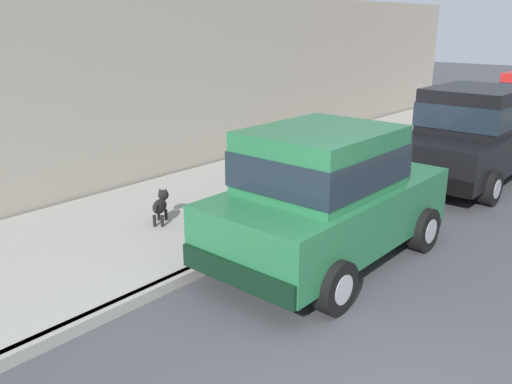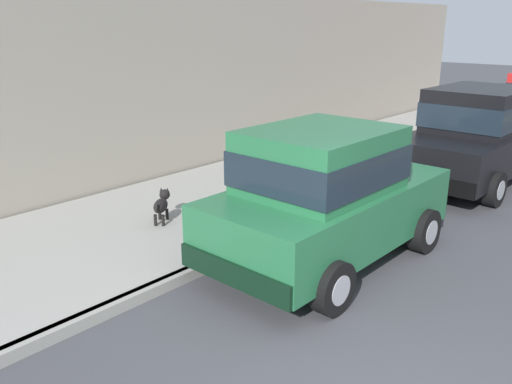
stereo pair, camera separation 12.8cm
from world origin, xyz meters
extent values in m
cube|color=gray|center=(-3.20, 0.00, 0.07)|extent=(0.16, 64.00, 0.14)
cube|color=#99968E|center=(-5.00, 0.00, 0.07)|extent=(3.60, 64.00, 0.14)
cube|color=#23663D|center=(-2.20, 2.14, 0.70)|extent=(1.75, 3.71, 0.76)
cube|color=#23663D|center=(-2.20, 1.89, 1.48)|extent=(1.53, 1.91, 0.80)
cube|color=#19232D|center=(-2.20, 1.89, 1.42)|extent=(1.56, 1.95, 0.44)
cube|color=black|center=(-2.19, 3.94, 0.46)|extent=(1.69, 0.21, 0.28)
cube|color=black|center=(-2.21, 0.34, 0.46)|extent=(1.69, 0.21, 0.28)
cylinder|color=black|center=(-3.05, 3.30, 0.32)|extent=(0.22, 0.64, 0.64)
cylinder|color=#9E9EA3|center=(-3.05, 3.30, 0.32)|extent=(0.24, 0.35, 0.35)
cylinder|color=black|center=(-1.33, 3.29, 0.32)|extent=(0.22, 0.64, 0.64)
cylinder|color=#9E9EA3|center=(-1.33, 3.29, 0.32)|extent=(0.24, 0.35, 0.35)
cylinder|color=black|center=(-3.07, 1.00, 0.32)|extent=(0.22, 0.64, 0.64)
cylinder|color=#9E9EA3|center=(-3.07, 1.00, 0.32)|extent=(0.24, 0.35, 0.35)
cylinder|color=black|center=(-1.35, 0.99, 0.32)|extent=(0.22, 0.64, 0.64)
cylinder|color=#9E9EA3|center=(-1.35, 0.99, 0.32)|extent=(0.24, 0.35, 0.35)
cube|color=#EAEACC|center=(-2.72, 3.98, 0.81)|extent=(0.28, 0.08, 0.14)
cube|color=#EAEACC|center=(-1.65, 3.97, 0.81)|extent=(0.28, 0.08, 0.14)
cube|color=black|center=(-2.14, 7.38, 0.70)|extent=(1.87, 4.53, 0.76)
cube|color=black|center=(-2.14, 7.28, 1.50)|extent=(1.62, 2.13, 0.84)
cube|color=#19232D|center=(-2.14, 7.28, 1.44)|extent=(1.66, 2.17, 0.46)
cube|color=black|center=(-2.11, 9.58, 0.46)|extent=(1.77, 0.23, 0.28)
cube|color=black|center=(-2.18, 5.18, 0.46)|extent=(1.77, 0.23, 0.28)
cylinder|color=black|center=(-3.02, 8.79, 0.32)|extent=(0.23, 0.64, 0.64)
cylinder|color=#9E9EA3|center=(-3.02, 8.79, 0.32)|extent=(0.25, 0.36, 0.35)
cylinder|color=black|center=(-3.07, 6.00, 0.32)|extent=(0.23, 0.64, 0.64)
cylinder|color=#9E9EA3|center=(-3.07, 6.00, 0.32)|extent=(0.25, 0.36, 0.35)
cylinder|color=black|center=(-1.27, 5.97, 0.32)|extent=(0.23, 0.64, 0.64)
cylinder|color=#9E9EA3|center=(-1.27, 5.97, 0.32)|extent=(0.25, 0.36, 0.35)
cube|color=#EAEACC|center=(-2.66, 9.62, 0.81)|extent=(0.28, 0.08, 0.14)
cylinder|color=black|center=(-3.03, 11.34, 0.32)|extent=(0.25, 0.65, 0.64)
cylinder|color=#9E9EA3|center=(-3.03, 11.34, 0.32)|extent=(0.25, 0.36, 0.35)
ellipsoid|color=black|center=(-4.76, 1.28, 0.42)|extent=(0.43, 0.47, 0.20)
cylinder|color=black|center=(-4.89, 1.35, 0.23)|extent=(0.05, 0.05, 0.18)
cylinder|color=black|center=(-4.79, 1.42, 0.23)|extent=(0.05, 0.05, 0.18)
cylinder|color=black|center=(-4.72, 1.14, 0.23)|extent=(0.05, 0.05, 0.18)
cylinder|color=black|center=(-4.62, 1.21, 0.23)|extent=(0.05, 0.05, 0.18)
sphere|color=black|center=(-4.93, 1.51, 0.51)|extent=(0.17, 0.17, 0.17)
ellipsoid|color=black|center=(-4.99, 1.58, 0.49)|extent=(0.12, 0.13, 0.06)
cone|color=black|center=(-4.97, 1.47, 0.59)|extent=(0.06, 0.06, 0.07)
cone|color=black|center=(-4.89, 1.53, 0.59)|extent=(0.06, 0.06, 0.07)
cylinder|color=black|center=(-4.60, 1.07, 0.48)|extent=(0.10, 0.11, 0.13)
cube|color=#9E9384|center=(-7.10, 6.29, 1.87)|extent=(0.50, 20.00, 3.73)
camera|label=1|loc=(1.47, -3.65, 3.16)|focal=37.30mm
camera|label=2|loc=(1.57, -3.56, 3.16)|focal=37.30mm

